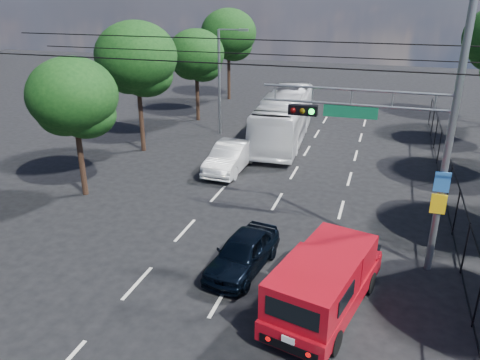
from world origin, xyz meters
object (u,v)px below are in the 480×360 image
at_px(red_pickup, 325,282).
at_px(white_bus, 284,117).
at_px(navy_hatchback, 243,253).
at_px(signal_mast, 412,124).
at_px(white_van, 230,157).

relative_size(red_pickup, white_bus, 0.52).
distance_m(red_pickup, navy_hatchback, 3.49).
bearing_deg(red_pickup, signal_mast, 60.77).
distance_m(navy_hatchback, white_bus, 16.00).
xyz_separation_m(navy_hatchback, white_van, (-3.66, 9.38, 0.11)).
distance_m(white_bus, white_van, 6.70).
height_order(navy_hatchback, white_bus, white_bus).
relative_size(navy_hatchback, white_bus, 0.35).
height_order(signal_mast, white_van, signal_mast).
bearing_deg(signal_mast, navy_hatchback, -158.11).
xyz_separation_m(navy_hatchback, white_bus, (-2.08, 15.84, 0.90)).
bearing_deg(white_bus, navy_hatchback, -86.26).
relative_size(signal_mast, white_bus, 0.84).
height_order(signal_mast, white_bus, signal_mast).
height_order(white_bus, white_van, white_bus).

